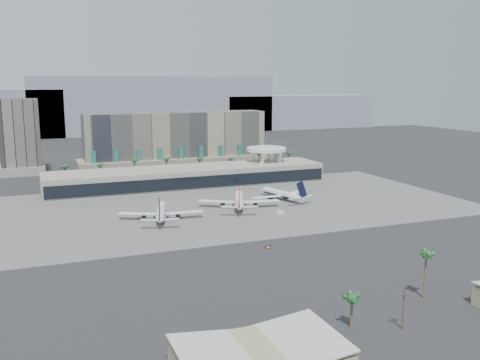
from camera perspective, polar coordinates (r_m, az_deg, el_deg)
name	(u,v)px	position (r m, az deg, el deg)	size (l,w,h in m)	color
ground	(260,233)	(228.62, 2.20, -5.68)	(900.00, 900.00, 0.00)	#232326
apron_pad	(218,206)	(278.19, -2.37, -2.75)	(260.00, 130.00, 0.06)	#5B5B59
mountain_ridge	(129,109)	(681.81, -11.79, 7.38)	(680.00, 60.00, 70.00)	gray
hotel	(177,147)	(390.90, -6.79, 3.50)	(140.00, 30.00, 42.00)	gray
office_tower	(20,141)	(402.99, -22.39, 3.87)	(30.00, 30.00, 52.00)	black
terminal	(188,176)	(328.15, -5.54, 0.39)	(170.00, 32.50, 14.50)	#B6AFA0
saucer_structure	(266,152)	(350.90, 2.82, 3.05)	(26.00, 26.00, 21.89)	white
palm_row	(184,161)	(362.81, -6.03, 1.98)	(157.80, 2.80, 13.10)	brown
hangar_left	(260,360)	(123.77, 2.14, -18.66)	(36.65, 22.60, 7.55)	tan
utility_pole	(404,304)	(147.25, 17.07, -12.50)	(3.20, 0.85, 12.00)	#4C3826
airliner_left	(161,212)	(252.24, -8.44, -3.41)	(38.66, 40.11, 14.13)	white
airliner_centre	(239,200)	(272.89, -0.11, -2.19)	(40.07, 41.36, 15.00)	white
airliner_right	(282,194)	(292.03, 4.48, -1.49)	(35.75, 37.10, 13.06)	white
service_vehicle_a	(142,216)	(257.89, -10.42, -3.76)	(3.87, 1.89, 1.89)	silver
service_vehicle_b	(280,212)	(260.58, 4.27, -3.47)	(3.60, 2.06, 1.85)	silver
taxiway_sign	(268,247)	(208.50, 3.01, -7.14)	(2.30, 0.39, 1.05)	black
near_palm_a	(352,304)	(145.30, 11.84, -12.79)	(6.00, 6.00, 9.41)	brown
near_palm_b	(426,259)	(167.77, 19.24, -7.97)	(6.00, 6.00, 14.99)	brown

